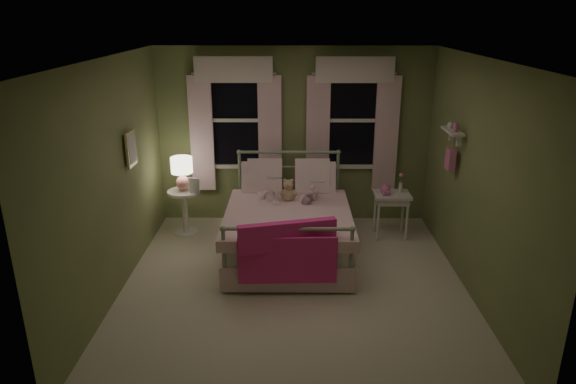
{
  "coord_description": "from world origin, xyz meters",
  "views": [
    {
      "loc": [
        -0.03,
        -5.32,
        3.04
      ],
      "look_at": [
        -0.07,
        0.48,
        1.0
      ],
      "focal_mm": 32.0,
      "sensor_mm": 36.0,
      "label": 1
    }
  ],
  "objects_px": {
    "bed": "(288,228)",
    "table_lamp": "(182,170)",
    "nightstand_left": "(185,206)",
    "nightstand_right": "(392,200)",
    "teddy_bear": "(288,191)",
    "child_left": "(268,175)",
    "child_right": "(309,179)"
  },
  "relations": [
    {
      "from": "child_left",
      "to": "nightstand_right",
      "type": "bearing_deg",
      "value": 165.84
    },
    {
      "from": "child_left",
      "to": "nightstand_right",
      "type": "distance_m",
      "value": 1.79
    },
    {
      "from": "child_left",
      "to": "nightstand_right",
      "type": "height_order",
      "value": "child_left"
    },
    {
      "from": "teddy_bear",
      "to": "table_lamp",
      "type": "bearing_deg",
      "value": 164.07
    },
    {
      "from": "teddy_bear",
      "to": "nightstand_left",
      "type": "bearing_deg",
      "value": 164.07
    },
    {
      "from": "child_right",
      "to": "nightstand_right",
      "type": "relative_size",
      "value": 1.09
    },
    {
      "from": "teddy_bear",
      "to": "child_right",
      "type": "bearing_deg",
      "value": 29.5
    },
    {
      "from": "child_left",
      "to": "table_lamp",
      "type": "distance_m",
      "value": 1.24
    },
    {
      "from": "child_left",
      "to": "child_right",
      "type": "distance_m",
      "value": 0.56
    },
    {
      "from": "nightstand_left",
      "to": "teddy_bear",
      "type": "bearing_deg",
      "value": -15.93
    },
    {
      "from": "child_right",
      "to": "table_lamp",
      "type": "bearing_deg",
      "value": 3.54
    },
    {
      "from": "teddy_bear",
      "to": "nightstand_left",
      "type": "xyz_separation_m",
      "value": [
        -1.49,
        0.43,
        -0.37
      ]
    },
    {
      "from": "child_left",
      "to": "child_right",
      "type": "bearing_deg",
      "value": 160.06
    },
    {
      "from": "child_right",
      "to": "bed",
      "type": "bearing_deg",
      "value": 68.52
    },
    {
      "from": "bed",
      "to": "child_right",
      "type": "xyz_separation_m",
      "value": [
        0.28,
        0.42,
        0.54
      ]
    },
    {
      "from": "nightstand_left",
      "to": "table_lamp",
      "type": "bearing_deg",
      "value": 135.0
    },
    {
      "from": "bed",
      "to": "table_lamp",
      "type": "distance_m",
      "value": 1.74
    },
    {
      "from": "child_right",
      "to": "table_lamp",
      "type": "relative_size",
      "value": 1.49
    },
    {
      "from": "child_left",
      "to": "teddy_bear",
      "type": "bearing_deg",
      "value": 130.56
    },
    {
      "from": "bed",
      "to": "teddy_bear",
      "type": "xyz_separation_m",
      "value": [
        -0.0,
        0.26,
        0.41
      ]
    },
    {
      "from": "bed",
      "to": "nightstand_right",
      "type": "bearing_deg",
      "value": 22.39
    },
    {
      "from": "child_right",
      "to": "table_lamp",
      "type": "height_order",
      "value": "child_right"
    },
    {
      "from": "bed",
      "to": "table_lamp",
      "type": "height_order",
      "value": "bed"
    },
    {
      "from": "nightstand_left",
      "to": "nightstand_right",
      "type": "distance_m",
      "value": 2.94
    },
    {
      "from": "table_lamp",
      "to": "nightstand_right",
      "type": "xyz_separation_m",
      "value": [
        2.94,
        -0.09,
        -0.4
      ]
    },
    {
      "from": "child_left",
      "to": "table_lamp",
      "type": "xyz_separation_m",
      "value": [
        -1.21,
        0.27,
        -0.01
      ]
    },
    {
      "from": "child_left",
      "to": "teddy_bear",
      "type": "distance_m",
      "value": 0.37
    },
    {
      "from": "bed",
      "to": "teddy_bear",
      "type": "height_order",
      "value": "bed"
    },
    {
      "from": "teddy_bear",
      "to": "table_lamp",
      "type": "xyz_separation_m",
      "value": [
        -1.49,
        0.43,
        0.16
      ]
    },
    {
      "from": "bed",
      "to": "child_left",
      "type": "bearing_deg",
      "value": 123.6
    },
    {
      "from": "child_left",
      "to": "teddy_bear",
      "type": "xyz_separation_m",
      "value": [
        0.28,
        -0.16,
        -0.18
      ]
    },
    {
      "from": "bed",
      "to": "teddy_bear",
      "type": "distance_m",
      "value": 0.49
    }
  ]
}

